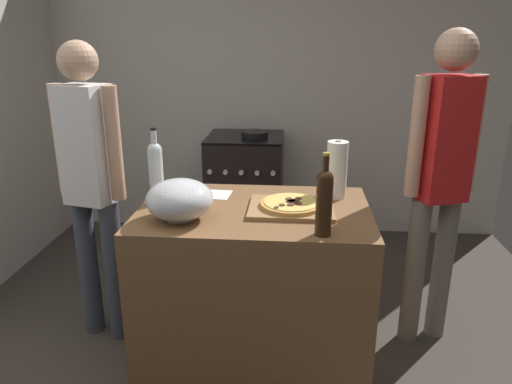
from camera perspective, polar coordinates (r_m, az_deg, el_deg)
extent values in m
cube|color=#3F3833|center=(3.23, -1.23, -13.46)|extent=(4.12, 3.27, 0.02)
cube|color=beige|center=(4.14, 0.68, 12.93)|extent=(4.12, 0.10, 2.60)
cube|color=brown|center=(2.50, -0.19, -11.61)|extent=(1.11, 0.75, 0.89)
cube|color=#9E7247|center=(2.29, 4.21, -1.91)|extent=(0.40, 0.32, 0.02)
cylinder|color=tan|center=(2.28, 4.22, -1.46)|extent=(0.29, 0.29, 0.02)
cylinder|color=#EAC660|center=(2.28, 4.23, -1.20)|extent=(0.26, 0.26, 0.00)
cylinder|color=brown|center=(2.28, 4.17, -1.11)|extent=(0.03, 0.03, 0.01)
cylinder|color=brown|center=(2.29, 4.40, -1.01)|extent=(0.03, 0.03, 0.01)
cylinder|color=brown|center=(2.28, 4.28, -1.12)|extent=(0.03, 0.03, 0.01)
cylinder|color=brown|center=(2.22, 3.11, -1.56)|extent=(0.03, 0.03, 0.01)
cylinder|color=brown|center=(2.29, 4.78, -1.00)|extent=(0.03, 0.03, 0.01)
cylinder|color=brown|center=(2.28, 4.04, -1.11)|extent=(0.04, 0.04, 0.01)
cylinder|color=brown|center=(2.31, 3.96, -0.82)|extent=(0.03, 0.03, 0.01)
cylinder|color=brown|center=(2.25, 5.03, -1.36)|extent=(0.04, 0.04, 0.01)
cylinder|color=brown|center=(2.28, 4.22, -1.07)|extent=(0.03, 0.03, 0.01)
cylinder|color=brown|center=(2.32, 5.06, -0.78)|extent=(0.03, 0.03, 0.01)
cylinder|color=brown|center=(2.23, 4.14, -1.52)|extent=(0.03, 0.03, 0.01)
cylinder|color=brown|center=(2.19, 2.45, -1.86)|extent=(0.02, 0.02, 0.01)
cylinder|color=#B2B2B7|center=(2.20, -8.98, -3.06)|extent=(0.13, 0.13, 0.01)
ellipsoid|color=silver|center=(2.17, -9.10, -0.88)|extent=(0.30, 0.30, 0.18)
cylinder|color=white|center=(2.46, 9.59, 2.62)|extent=(0.11, 0.11, 0.29)
cylinder|color=#997551|center=(2.45, 9.59, 2.67)|extent=(0.03, 0.03, 0.30)
cylinder|color=silver|center=(2.40, -11.79, 1.81)|extent=(0.07, 0.07, 0.27)
sphere|color=silver|center=(2.37, -12.00, 4.90)|extent=(0.07, 0.07, 0.07)
cylinder|color=silver|center=(2.35, -12.09, 6.30)|extent=(0.03, 0.03, 0.08)
cylinder|color=black|center=(2.35, -12.16, 7.35)|extent=(0.03, 0.03, 0.01)
cylinder|color=#331E0F|center=(1.99, 8.09, -1.80)|extent=(0.07, 0.07, 0.25)
sphere|color=#331E0F|center=(1.95, 8.25, 1.61)|extent=(0.07, 0.07, 0.07)
cylinder|color=#331E0F|center=(1.93, 8.33, 3.25)|extent=(0.03, 0.03, 0.07)
cylinder|color=gold|center=(1.92, 8.39, 4.49)|extent=(0.03, 0.03, 0.01)
cube|color=white|center=(2.51, -5.47, -0.27)|extent=(0.22, 0.17, 0.00)
cube|color=black|center=(3.94, -1.26, -0.02)|extent=(0.60, 0.56, 0.90)
cube|color=black|center=(3.82, -1.30, 6.55)|extent=(0.60, 0.56, 0.02)
cylinder|color=silver|center=(3.62, -5.53, 2.40)|extent=(0.04, 0.02, 0.04)
cylinder|color=silver|center=(3.60, -3.66, 2.37)|extent=(0.04, 0.02, 0.04)
cylinder|color=silver|center=(3.58, -1.77, 2.33)|extent=(0.04, 0.02, 0.04)
cylinder|color=silver|center=(3.57, 0.13, 2.28)|extent=(0.04, 0.02, 0.04)
cylinder|color=silver|center=(3.57, 2.05, 2.24)|extent=(0.04, 0.02, 0.04)
cylinder|color=black|center=(3.80, -0.17, 6.95)|extent=(0.21, 0.21, 0.04)
cylinder|color=#383D4C|center=(2.95, -19.32, -8.43)|extent=(0.11, 0.11, 0.83)
cylinder|color=#383D4C|center=(2.86, -16.47, -9.07)|extent=(0.11, 0.11, 0.83)
cube|color=silver|center=(2.66, -19.44, 5.31)|extent=(0.28, 0.25, 0.62)
cylinder|color=tan|center=(2.76, -22.19, 5.76)|extent=(0.08, 0.08, 0.59)
cylinder|color=tan|center=(2.56, -16.56, 5.48)|extent=(0.08, 0.08, 0.59)
sphere|color=tan|center=(2.61, -20.46, 14.45)|extent=(0.20, 0.20, 0.20)
cylinder|color=slate|center=(2.94, 21.28, -8.48)|extent=(0.11, 0.11, 0.86)
cylinder|color=slate|center=(2.85, 18.34, -9.04)|extent=(0.11, 0.11, 0.86)
cube|color=red|center=(2.65, 21.59, 5.88)|extent=(0.29, 0.27, 0.64)
cylinder|color=tan|center=(2.75, 24.42, 6.26)|extent=(0.08, 0.08, 0.61)
cylinder|color=tan|center=(2.56, 18.62, 6.15)|extent=(0.08, 0.08, 0.61)
sphere|color=tan|center=(2.60, 22.76, 15.37)|extent=(0.21, 0.21, 0.21)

